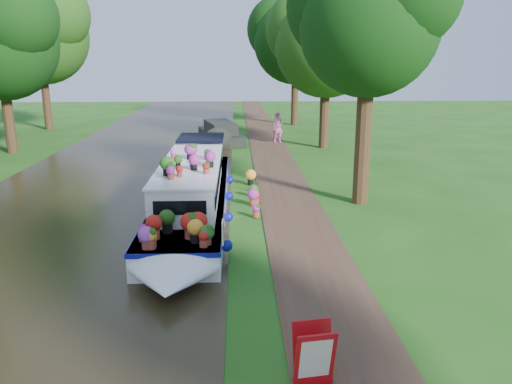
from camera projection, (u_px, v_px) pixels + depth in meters
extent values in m
plane|color=#1D5014|center=(261.00, 231.00, 15.45)|extent=(100.00, 100.00, 0.00)
cube|color=black|center=(65.00, 233.00, 15.21)|extent=(10.00, 100.00, 0.02)
cube|color=#442D1F|center=(300.00, 230.00, 15.49)|extent=(2.20, 100.00, 0.03)
cube|color=white|center=(194.00, 199.00, 17.48)|extent=(2.20, 12.00, 0.75)
cube|color=navy|center=(194.00, 191.00, 17.40)|extent=(2.24, 12.04, 0.12)
cube|color=white|center=(191.00, 180.00, 16.48)|extent=(1.80, 7.00, 1.05)
cube|color=white|center=(191.00, 163.00, 16.34)|extent=(1.90, 7.10, 0.06)
cube|color=black|center=(219.00, 177.00, 16.50)|extent=(0.03, 6.40, 0.38)
cube|color=black|center=(163.00, 178.00, 16.43)|extent=(0.03, 6.40, 0.38)
cube|color=black|center=(201.00, 138.00, 21.25)|extent=(1.90, 2.40, 0.10)
cube|color=white|center=(223.00, 232.00, 12.14)|extent=(0.04, 0.45, 0.55)
imported|color=#1B4512|center=(171.00, 166.00, 14.83)|extent=(0.22, 0.18, 0.37)
imported|color=#1B4512|center=(193.00, 162.00, 15.33)|extent=(0.31, 0.31, 0.42)
cylinder|color=#342011|center=(363.00, 142.00, 17.91)|extent=(0.56, 0.56, 4.55)
sphere|color=black|center=(369.00, 26.00, 16.90)|extent=(4.80, 4.80, 4.80)
sphere|color=black|center=(340.00, 6.00, 17.49)|extent=(3.84, 3.84, 3.84)
cylinder|color=#342011|center=(324.00, 116.00, 29.62)|extent=(0.56, 0.56, 3.85)
sphere|color=#1B4512|center=(327.00, 45.00, 28.58)|extent=(6.00, 6.00, 6.00)
sphere|color=#1B4512|center=(352.00, 22.00, 27.45)|extent=(4.50, 4.50, 4.50)
sphere|color=#1B4512|center=(306.00, 30.00, 29.33)|extent=(4.80, 4.80, 4.80)
cylinder|color=#342011|center=(295.00, 99.00, 40.18)|extent=(0.56, 0.56, 4.20)
sphere|color=black|center=(296.00, 42.00, 39.04)|extent=(6.60, 6.60, 6.60)
sphere|color=black|center=(315.00, 23.00, 37.80)|extent=(4.95, 4.95, 4.95)
sphere|color=black|center=(280.00, 29.00, 39.86)|extent=(5.28, 5.28, 5.28)
cylinder|color=#342011|center=(9.00, 119.00, 27.95)|extent=(0.56, 0.56, 3.85)
sphere|color=black|center=(12.00, 17.00, 25.73)|extent=(4.65, 4.65, 4.65)
cylinder|color=#342011|center=(46.00, 100.00, 37.48)|extent=(0.56, 0.56, 4.38)
sphere|color=#1B4512|center=(39.00, 36.00, 36.29)|extent=(7.00, 7.00, 7.00)
sphere|color=#1B4512|center=(52.00, 14.00, 34.98)|extent=(5.25, 5.25, 5.25)
sphere|color=#1B4512|center=(27.00, 22.00, 37.16)|extent=(5.60, 5.60, 5.60)
cube|color=black|center=(221.00, 136.00, 32.46)|extent=(3.31, 6.32, 0.60)
cube|color=black|center=(220.00, 127.00, 31.80)|extent=(2.31, 3.78, 0.70)
cube|color=red|center=(313.00, 383.00, 8.09)|extent=(0.64, 0.55, 0.03)
cube|color=red|center=(315.00, 360.00, 7.83)|extent=(0.68, 0.35, 1.03)
cube|color=red|center=(312.00, 351.00, 8.08)|extent=(0.68, 0.35, 1.03)
cube|color=white|center=(315.00, 359.00, 7.78)|extent=(0.52, 0.25, 0.72)
imported|color=#D0557A|center=(278.00, 128.00, 31.55)|extent=(0.79, 0.61, 1.91)
imported|color=#276F21|center=(257.00, 187.00, 19.89)|extent=(0.50, 0.47, 0.45)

